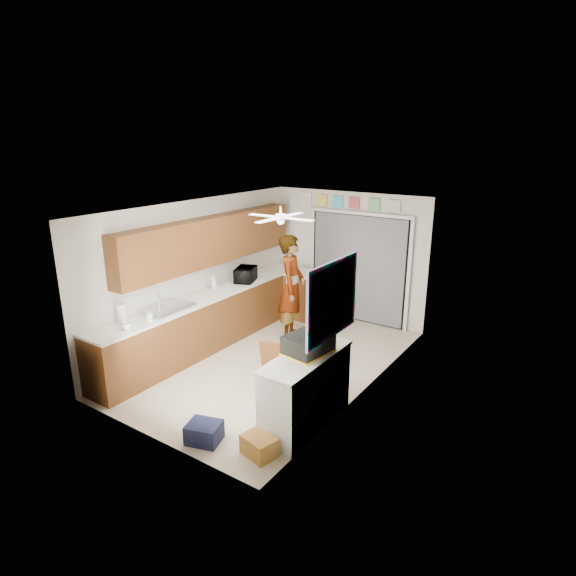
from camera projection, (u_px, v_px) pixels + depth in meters
The scene contains 42 objects.
floor at pixel (274, 362), 7.79m from camera, with size 5.00×5.00×0.00m, color beige.
ceiling at pixel (273, 207), 7.04m from camera, with size 5.00×5.00×0.00m, color white.
wall_back at pixel (348, 256), 9.39m from camera, with size 3.20×3.20×0.00m, color silver.
wall_front at pixel (145, 343), 5.44m from camera, with size 3.20×3.20×0.00m, color silver.
wall_left at pixel (198, 273), 8.27m from camera, with size 5.00×5.00×0.00m, color silver.
wall_right at pixel (369, 308), 6.56m from camera, with size 5.00×5.00×0.00m, color silver.
left_base_cabinets at pixel (213, 320), 8.35m from camera, with size 0.60×4.80×0.90m, color brown.
left_countertop at pixel (212, 294), 8.21m from camera, with size 0.62×4.80×0.04m, color white.
upper_cabinets at pixel (211, 240), 8.18m from camera, with size 0.32×4.00×0.80m, color brown.
sink_basin at pixel (168, 309), 7.40m from camera, with size 0.50×0.76×0.06m, color silver.
faucet at pixel (159, 301), 7.48m from camera, with size 0.03×0.03×0.22m, color silver.
peninsula_base at pixel (312, 297), 9.51m from camera, with size 1.00×0.60×0.90m, color brown.
peninsula_top at pixel (313, 274), 9.37m from camera, with size 1.04×0.64×0.04m, color white.
back_opening_recess at pixel (358, 268), 9.30m from camera, with size 2.00×0.06×2.10m, color black.
curtain_panel at pixel (358, 269), 9.27m from camera, with size 1.90×0.03×2.05m, color gray.
door_trim_left at pixel (313, 261), 9.82m from camera, with size 0.06×0.04×2.10m, color white.
door_trim_right at pixel (409, 277), 8.73m from camera, with size 0.06×0.04×2.10m, color white.
door_trim_head at pixel (360, 213), 8.95m from camera, with size 2.10×0.04×0.06m, color white.
header_frame_0 at pixel (322, 200), 9.38m from camera, with size 0.22×0.02×0.22m, color #EBDA4E.
header_frame_1 at pixel (338, 202), 9.19m from camera, with size 0.22×0.02×0.22m, color #50B6D6.
header_frame_2 at pixel (354, 203), 9.00m from camera, with size 0.22×0.02×0.22m, color #C64A4E.
header_frame_3 at pixel (374, 205), 8.79m from camera, with size 0.22×0.02×0.22m, color #6DBF78.
header_frame_4 at pixel (395, 206), 8.57m from camera, with size 0.22×0.02×0.22m, color beige.
route66_sign at pixel (307, 199), 9.56m from camera, with size 0.22×0.02×0.26m, color silver.
right_counter_base at pixel (306, 392), 5.99m from camera, with size 0.50×1.40×0.90m, color white.
right_counter_top at pixel (306, 357), 5.85m from camera, with size 0.54×1.44×0.04m, color white.
abstract_painting at pixel (333, 300), 5.66m from camera, with size 0.03×1.15×0.95m, color #F259DA.
ceiling_fan at pixel (281, 217), 7.25m from camera, with size 1.14×1.14×0.24m, color white.
microwave at pixel (246, 274), 8.81m from camera, with size 0.48×0.32×0.26m, color black.
soap_bottle at pixel (214, 281), 8.40m from camera, with size 0.11×0.11×0.27m, color silver.
cup at pixel (127, 327), 6.62m from camera, with size 0.12×0.12×0.10m, color white.
jar_a at pixel (150, 317), 6.92m from camera, with size 0.09×0.09×0.13m, color silver.
jar_b at pixel (124, 325), 6.66m from camera, with size 0.08×0.08×0.12m, color silver.
paper_towel_roll at pixel (121, 313), 6.85m from camera, with size 0.13×0.13×0.28m, color white.
suitcase at pixel (308, 344), 5.89m from camera, with size 0.43×0.57×0.24m, color black.
suitcase_rim at pixel (308, 352), 5.93m from camera, with size 0.44×0.58×0.02m, color yellow.
suitcase_lid at pixel (321, 318), 6.05m from camera, with size 0.42×0.03×0.50m, color black.
cardboard_box at pixel (259, 446), 5.48m from camera, with size 0.38×0.29×0.24m, color #BB8C3A.
navy_crate at pixel (204, 432), 5.73m from camera, with size 0.39×0.33×0.24m, color #161B38.
cabinet_door_panel at pixel (275, 361), 7.07m from camera, with size 0.45×0.03×0.67m, color brown.
man at pixel (292, 288), 8.48m from camera, with size 0.69×0.45×1.89m, color white.
dog at pixel (294, 358), 7.46m from camera, with size 0.22×0.52×0.41m, color black.
Camera 1 is at (4.14, -5.74, 3.48)m, focal length 30.00 mm.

